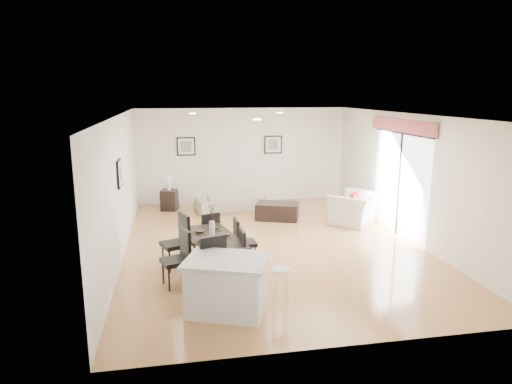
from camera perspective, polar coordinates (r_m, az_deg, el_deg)
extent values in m
plane|color=#B07748|center=(9.65, 1.98, -6.59)|extent=(8.00, 8.00, 0.00)
cube|color=white|center=(13.18, -1.72, 4.58)|extent=(6.00, 0.04, 2.70)
cube|color=white|center=(5.59, 10.96, -6.50)|extent=(6.00, 0.04, 2.70)
cube|color=white|center=(9.15, -16.64, 0.59)|extent=(0.04, 8.00, 2.70)
cube|color=white|center=(10.36, 18.47, 1.81)|extent=(0.04, 8.00, 2.70)
cube|color=white|center=(9.14, 2.11, 9.63)|extent=(6.00, 8.00, 0.02)
imported|color=#A09882|center=(12.32, -3.23, -1.10)|extent=(1.96, 1.11, 0.54)
imported|color=beige|center=(11.32, 12.34, -2.04)|extent=(1.52, 1.52, 0.75)
imported|color=#3C5E28|center=(13.22, 25.89, -1.12)|extent=(0.38, 0.38, 0.67)
cube|color=black|center=(8.00, -5.49, -5.81)|extent=(1.15, 1.76, 0.05)
cylinder|color=black|center=(7.35, -6.22, -10.33)|extent=(0.06, 0.06, 0.62)
cylinder|color=black|center=(8.71, -9.20, -6.73)|extent=(0.06, 0.06, 0.62)
cylinder|color=black|center=(7.56, -1.08, -9.57)|extent=(0.06, 0.06, 0.62)
cylinder|color=black|center=(8.89, -4.80, -6.21)|extent=(0.06, 0.06, 0.62)
cube|color=black|center=(7.67, -10.05, -8.52)|extent=(0.53, 0.53, 0.07)
cube|color=black|center=(7.63, -8.80, -6.44)|extent=(0.18, 0.42, 0.51)
cylinder|color=black|center=(7.86, -11.54, -9.87)|extent=(0.03, 0.03, 0.39)
cylinder|color=black|center=(7.95, -9.21, -9.51)|extent=(0.03, 0.03, 0.39)
cylinder|color=black|center=(7.56, -10.81, -10.75)|extent=(0.03, 0.03, 0.39)
cylinder|color=black|center=(7.66, -8.39, -10.36)|extent=(0.03, 0.03, 0.39)
cube|color=black|center=(8.43, -10.12, -6.47)|extent=(0.57, 0.57, 0.08)
cube|color=black|center=(8.41, -8.96, -4.47)|extent=(0.21, 0.43, 0.53)
cylinder|color=black|center=(8.60, -11.56, -7.83)|extent=(0.03, 0.03, 0.40)
cylinder|color=black|center=(8.72, -9.40, -7.47)|extent=(0.03, 0.03, 0.40)
cylinder|color=black|center=(8.30, -10.74, -8.56)|extent=(0.03, 0.03, 0.40)
cylinder|color=black|center=(8.41, -8.51, -8.18)|extent=(0.03, 0.03, 0.40)
cube|color=black|center=(7.78, -0.39, -8.15)|extent=(0.42, 0.42, 0.07)
cube|color=black|center=(7.66, -1.70, -6.44)|extent=(0.06, 0.41, 0.49)
cylinder|color=black|center=(7.75, 1.02, -10.01)|extent=(0.03, 0.03, 0.37)
cylinder|color=black|center=(7.69, -1.34, -10.19)|extent=(0.03, 0.03, 0.37)
cylinder|color=black|center=(8.04, 0.51, -9.16)|extent=(0.03, 0.03, 0.37)
cylinder|color=black|center=(7.98, -1.76, -9.33)|extent=(0.03, 0.03, 0.37)
cube|color=black|center=(8.54, -1.35, -6.41)|extent=(0.41, 0.41, 0.07)
cube|color=black|center=(8.43, -2.48, -4.92)|extent=(0.07, 0.39, 0.46)
cylinder|color=black|center=(8.50, -0.11, -8.00)|extent=(0.03, 0.03, 0.35)
cylinder|color=black|center=(8.44, -2.14, -8.16)|extent=(0.03, 0.03, 0.35)
cylinder|color=black|center=(8.78, -0.57, -7.33)|extent=(0.03, 0.03, 0.35)
cylinder|color=black|center=(8.72, -2.53, -7.48)|extent=(0.03, 0.03, 0.35)
cube|color=black|center=(7.07, -4.67, -10.11)|extent=(0.56, 0.56, 0.08)
cube|color=black|center=(7.13, -5.36, -7.53)|extent=(0.43, 0.20, 0.52)
cylinder|color=black|center=(6.96, -5.34, -12.65)|extent=(0.03, 0.03, 0.40)
cylinder|color=black|center=(7.24, -6.48, -11.62)|extent=(0.03, 0.03, 0.40)
cylinder|color=black|center=(7.09, -2.75, -12.11)|extent=(0.03, 0.03, 0.40)
cylinder|color=black|center=(7.37, -3.98, -11.13)|extent=(0.03, 0.03, 0.40)
cube|color=black|center=(9.11, -6.06, -5.31)|extent=(0.49, 0.49, 0.07)
cube|color=black|center=(8.89, -5.65, -4.12)|extent=(0.38, 0.18, 0.46)
cylinder|color=black|center=(9.36, -5.57, -6.14)|extent=(0.03, 0.03, 0.35)
cylinder|color=black|center=(9.10, -4.78, -6.66)|extent=(0.03, 0.03, 0.35)
cylinder|color=black|center=(9.25, -7.26, -6.42)|extent=(0.03, 0.03, 0.35)
cylinder|color=black|center=(8.99, -6.51, -6.96)|extent=(0.03, 0.03, 0.35)
cylinder|color=white|center=(7.95, -5.52, -4.65)|extent=(0.10, 0.10, 0.28)
cylinder|color=#2F1E15|center=(8.02, -3.75, -5.52)|extent=(0.28, 0.28, 0.01)
cylinder|color=black|center=(8.01, -3.75, -5.35)|extent=(0.15, 0.15, 0.04)
cylinder|color=#2F1E15|center=(8.40, -5.24, -4.69)|extent=(0.28, 0.28, 0.01)
cylinder|color=black|center=(8.40, -5.24, -4.53)|extent=(0.15, 0.15, 0.04)
cylinder|color=#2F1E15|center=(8.23, -7.03, -5.11)|extent=(0.28, 0.28, 0.01)
cylinder|color=black|center=(8.22, -7.04, -4.94)|extent=(0.15, 0.15, 0.04)
cylinder|color=#2F1E15|center=(7.73, -6.79, -6.26)|extent=(0.28, 0.28, 0.01)
cylinder|color=black|center=(7.72, -6.79, -6.09)|extent=(0.15, 0.15, 0.04)
cylinder|color=#2F1E15|center=(7.60, -4.64, -6.55)|extent=(0.28, 0.28, 0.01)
cylinder|color=black|center=(7.59, -4.64, -6.38)|extent=(0.15, 0.15, 0.04)
cube|color=black|center=(11.49, 2.67, -2.41)|extent=(1.19, 0.95, 0.42)
cube|color=black|center=(12.59, -10.77, -0.98)|extent=(0.50, 0.50, 0.55)
cylinder|color=white|center=(12.52, -10.84, 0.61)|extent=(0.09, 0.09, 0.16)
cone|color=beige|center=(12.48, -10.87, 1.45)|extent=(0.20, 0.20, 0.21)
cube|color=maroon|center=(11.13, 12.10, -1.05)|extent=(0.30, 0.35, 0.36)
cube|color=silver|center=(6.76, -3.68, -11.76)|extent=(1.28, 1.12, 0.76)
cube|color=#ADADAF|center=(6.60, -3.73, -8.55)|extent=(1.39, 1.24, 0.05)
cylinder|color=white|center=(6.80, 3.09, -9.70)|extent=(0.27, 0.27, 0.04)
cylinder|color=silver|center=(7.02, 3.63, -11.56)|extent=(0.02, 0.02, 0.58)
cylinder|color=silver|center=(6.98, 2.14, -11.69)|extent=(0.02, 0.02, 0.58)
cylinder|color=silver|center=(6.82, 2.48, -12.30)|extent=(0.02, 0.02, 0.58)
cylinder|color=silver|center=(6.86, 4.01, -12.17)|extent=(0.02, 0.02, 0.58)
cube|color=black|center=(12.97, -8.74, 5.65)|extent=(0.52, 0.03, 0.52)
cube|color=white|center=(12.97, -8.74, 5.65)|extent=(0.44, 0.04, 0.44)
cube|color=#565651|center=(12.97, -8.74, 5.65)|extent=(0.30, 0.04, 0.30)
cube|color=black|center=(13.28, 2.16, 5.94)|extent=(0.52, 0.03, 0.52)
cube|color=white|center=(13.28, 2.16, 5.94)|extent=(0.44, 0.04, 0.44)
cube|color=#565651|center=(13.28, 2.16, 5.94)|extent=(0.30, 0.04, 0.30)
cube|color=black|center=(8.89, -16.70, 2.23)|extent=(0.03, 0.52, 0.52)
cube|color=white|center=(8.89, -16.70, 2.23)|extent=(0.04, 0.44, 0.44)
cube|color=#565651|center=(8.89, -16.70, 2.23)|extent=(0.04, 0.30, 0.30)
cube|color=white|center=(10.65, 17.53, 0.91)|extent=(0.02, 2.40, 2.25)
cube|color=black|center=(10.64, 17.43, 0.91)|extent=(0.03, 0.05, 2.25)
cube|color=black|center=(10.49, 17.84, 7.05)|extent=(0.03, 2.50, 0.05)
cube|color=maroon|center=(10.46, 17.70, 7.92)|extent=(0.10, 2.70, 0.28)
plane|color=gray|center=(11.97, 25.78, -4.07)|extent=(6.00, 6.00, 0.00)
cube|color=brown|center=(14.28, 23.96, 2.70)|extent=(0.35, 0.35, 2.00)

